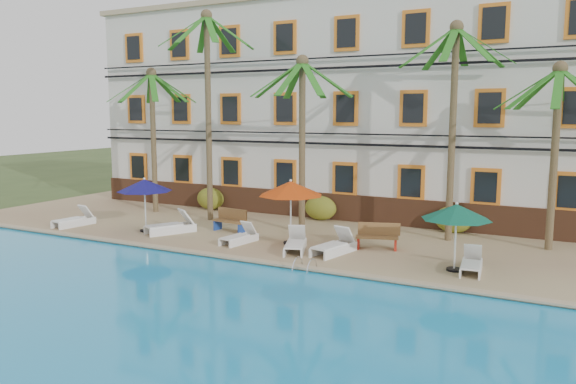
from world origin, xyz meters
The scene contains 25 objects.
ground centered at (0.00, 0.00, 0.00)m, with size 100.00×100.00×0.00m, color #384C23.
pool_deck centered at (0.00, 5.00, 0.12)m, with size 30.00×12.00×0.25m, color tan.
swimming_pool centered at (0.00, -7.00, 0.10)m, with size 26.00×12.00×0.20m, color #1C94D2.
pool_coping centered at (0.00, -0.90, 0.28)m, with size 30.00×0.35×0.06m, color tan.
hotel_building centered at (0.00, 9.98, 5.37)m, with size 25.40×6.44×10.22m.
palm_a centered at (-7.59, 4.87, 4.76)m, with size 4.18×4.18×6.94m.
palm_b centered at (-3.99, 4.38, 6.08)m, with size 4.18×4.18×9.25m.
palm_c centered at (0.88, 3.87, 4.83)m, with size 4.18×4.18×7.06m.
palm_d centered at (6.47, 5.14, 5.46)m, with size 4.18×4.18×8.15m.
palm_e centered at (9.95, 5.28, 4.54)m, with size 4.18×4.18×6.57m.
shrub_left centered at (-5.54, 6.60, 0.80)m, with size 1.50×0.90×1.10m, color #2B5A19.
shrub_mid centered at (0.49, 6.60, 0.80)m, with size 1.50×0.90×1.10m, color #2B5A19.
shrub_right centered at (6.38, 6.60, 0.80)m, with size 1.50×0.90×1.10m, color #2B5A19.
umbrella_blue centered at (-4.85, 1.07, 2.14)m, with size 2.22×2.22×2.22m.
umbrella_red centered at (1.41, 1.85, 2.31)m, with size 2.42×2.42×2.42m.
umbrella_green centered at (7.51, 1.00, 2.07)m, with size 2.14×2.14×2.15m.
lounger_a centered at (-8.36, 0.54, 0.53)m, with size 0.88×1.86×0.85m.
lounger_b centered at (-3.74, 1.32, 0.55)m, with size 1.57×2.08×0.94m.
lounger_c centered at (-0.33, 1.07, 0.50)m, with size 0.84×1.70×0.77m.
lounger_d centered at (2.07, 0.93, 0.53)m, with size 1.26×1.94×0.86m.
lounger_e centered at (3.42, 1.23, 0.54)m, with size 1.08×2.01×0.90m.
lounger_f centered at (8.00, 1.09, 0.50)m, with size 0.76×1.70×0.78m.
bench_left centered at (-1.77, 2.69, 0.72)m, with size 1.55×0.66×0.93m.
bench_right centered at (4.49, 2.60, 0.72)m, with size 1.57×0.90×0.93m.
pool_ladder centered at (3.36, -1.00, 0.25)m, with size 0.54×0.74×0.74m.
Camera 1 is at (10.68, -16.24, 5.08)m, focal length 35.00 mm.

